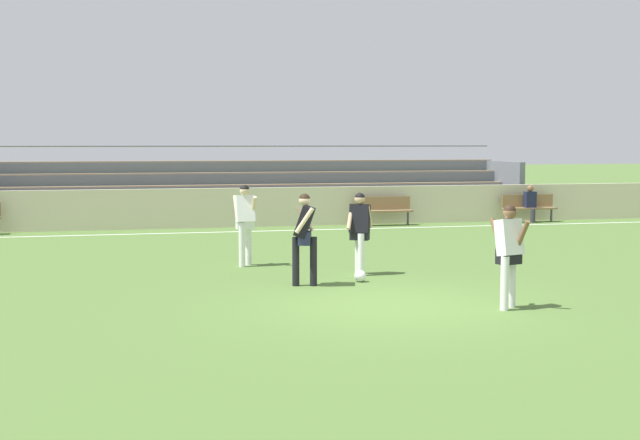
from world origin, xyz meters
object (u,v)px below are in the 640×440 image
(player_dark_pressing_high, at_px, (360,226))
(player_dark_challenging, at_px, (305,231))
(bench_centre_sideline, at_px, (384,208))
(bleacher_stand, at_px, (256,189))
(spectator_seated, at_px, (531,201))
(player_white_deep_cover, at_px, (509,247))
(player_white_trailing_run, at_px, (245,218))
(bench_near_bin, at_px, (529,205))
(soccer_ball, at_px, (360,276))

(player_dark_pressing_high, xyz_separation_m, player_dark_challenging, (-1.32, -1.02, 0.05))
(bench_centre_sideline, bearing_deg, bleacher_stand, 143.39)
(spectator_seated, distance_m, player_white_deep_cover, 14.82)
(bleacher_stand, xyz_separation_m, player_white_trailing_run, (-1.81, -10.39, -0.03))
(bench_centre_sideline, distance_m, spectator_seated, 4.98)
(bench_near_bin, relative_size, player_dark_challenging, 1.07)
(bench_near_bin, bearing_deg, player_white_trailing_run, -143.53)
(spectator_seated, relative_size, player_white_trailing_run, 0.71)
(player_white_deep_cover, bearing_deg, bench_near_bin, 61.86)
(bleacher_stand, relative_size, player_white_trailing_run, 10.57)
(player_white_trailing_run, bearing_deg, bleacher_stand, 80.11)
(bleacher_stand, distance_m, bench_centre_sideline, 4.55)
(spectator_seated, relative_size, soccer_ball, 5.50)
(player_dark_challenging, distance_m, player_white_deep_cover, 3.84)
(spectator_seated, relative_size, player_white_deep_cover, 0.74)
(player_white_trailing_run, bearing_deg, bench_near_bin, 36.47)
(player_dark_pressing_high, height_order, player_white_trailing_run, player_white_trailing_run)
(player_dark_pressing_high, relative_size, soccer_ball, 7.34)
(bench_centre_sideline, distance_m, player_dark_pressing_high, 9.97)
(player_dark_challenging, relative_size, player_white_deep_cover, 1.03)
(bench_near_bin, height_order, spectator_seated, spectator_seated)
(spectator_seated, bearing_deg, player_white_deep_cover, -118.35)
(soccer_ball, bearing_deg, bench_near_bin, 49.85)
(spectator_seated, xyz_separation_m, player_dark_challenging, (-9.70, -10.27, 0.30))
(bench_near_bin, bearing_deg, bench_centre_sideline, 180.00)
(player_white_deep_cover, distance_m, soccer_ball, 3.46)
(bench_centre_sideline, bearing_deg, player_dark_pressing_high, -109.99)
(player_dark_pressing_high, bearing_deg, player_dark_challenging, -142.27)
(spectator_seated, xyz_separation_m, player_white_deep_cover, (-7.03, -13.04, 0.27))
(bench_centre_sideline, bearing_deg, player_dark_challenging, -114.47)
(bleacher_stand, xyz_separation_m, bench_near_bin, (8.60, -2.70, -0.51))
(bench_near_bin, relative_size, player_white_deep_cover, 1.10)
(bleacher_stand, height_order, bench_centre_sideline, bleacher_stand)
(spectator_seated, distance_m, soccer_ball, 13.26)
(player_white_trailing_run, distance_m, player_white_deep_cover, 6.42)
(bleacher_stand, distance_m, soccer_ball, 12.92)
(spectator_seated, bearing_deg, player_dark_challenging, -133.36)
(bench_near_bin, bearing_deg, player_white_deep_cover, -118.14)
(player_white_trailing_run, bearing_deg, player_dark_pressing_high, -39.38)
(player_white_trailing_run, xyz_separation_m, soccer_ball, (1.81, -2.50, -0.91))
(player_white_trailing_run, bearing_deg, bench_centre_sideline, 54.75)
(bleacher_stand, relative_size, player_dark_pressing_high, 11.19)
(bench_near_bin, xyz_separation_m, spectator_seated, (0.00, -0.12, 0.16))
(player_dark_pressing_high, relative_size, player_white_deep_cover, 0.99)
(bench_near_bin, distance_m, player_dark_pressing_high, 12.57)
(spectator_seated, distance_m, player_white_trailing_run, 12.88)
(player_white_trailing_run, height_order, player_white_deep_cover, player_white_trailing_run)
(spectator_seated, xyz_separation_m, player_white_trailing_run, (-10.41, -7.58, 0.32))
(bench_centre_sideline, height_order, soccer_ball, bench_centre_sideline)
(spectator_seated, height_order, player_white_trailing_run, player_white_trailing_run)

